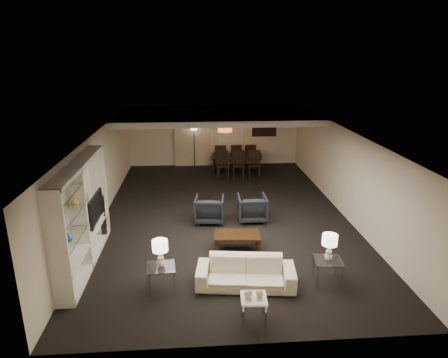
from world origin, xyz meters
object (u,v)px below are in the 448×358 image
coffee_table (237,241)px  marble_table (253,308)px  pendant_light (225,128)px  armchair_right (252,208)px  table_lamp_right (329,247)px  television (91,208)px  chair_nm (239,165)px  chair_nr (254,164)px  floor_lamp (194,146)px  chair_fr (250,156)px  vase_amber (75,201)px  vase_blue (68,237)px  table_lamp_left (160,254)px  chair_fm (235,156)px  dining_table (237,164)px  side_table_right (327,271)px  chair_nl (223,165)px  armchair_left (210,209)px  chair_fl (220,156)px  side_table_left (162,278)px  floor_speaker (103,217)px  sofa (246,273)px

coffee_table → marble_table: size_ratio=2.40×
pendant_light → marble_table: size_ratio=1.14×
armchair_right → table_lamp_right: 3.50m
television → chair_nm: (4.11, 5.54, -0.57)m
chair_nr → floor_lamp: size_ratio=0.57×
chair_fr → vase_amber: bearing=58.7°
table_lamp_right → vase_blue: 5.18m
chair_nm → table_lamp_left: bearing=-104.6°
chair_fm → vase_blue: bearing=57.4°
table_lamp_right → chair_fm: bearing=96.8°
dining_table → side_table_right: bearing=-74.7°
coffee_table → vase_blue: 3.89m
chair_fm → table_lamp_left: bearing=68.0°
chair_nl → chair_nm: same height
armchair_left → chair_nr: size_ratio=0.80×
vase_amber → floor_lamp: size_ratio=0.09×
side_table_right → table_lamp_right: (0.00, 0.00, 0.54)m
table_lamp_right → table_lamp_left: bearing=180.0°
table_lamp_left → vase_amber: 2.11m
chair_nr → chair_fm: 1.43m
vase_blue → chair_fl: size_ratio=0.18×
dining_table → chair_fl: bearing=140.7°
side_table_right → table_lamp_left: 3.44m
side_table_right → vase_blue: bearing=178.6°
side_table_left → table_lamp_right: 3.44m
side_table_right → chair_nr: chair_nr is taller
vase_blue → chair_nl: vase_blue is taller
marble_table → vase_amber: bearing=151.4°
vase_amber → chair_fl: (3.54, 7.85, -1.13)m
chair_nr → floor_speaker: bearing=-128.8°
table_lamp_left → chair_fl: table_lamp_left is taller
floor_speaker → chair_nm: size_ratio=1.13×
vase_amber → vase_blue: bearing=-90.0°
side_table_right → table_lamp_left: size_ratio=0.97×
armchair_left → chair_nl: size_ratio=0.80×
table_lamp_right → dining_table: 8.07m
vase_blue → chair_nm: bearing=60.2°
table_lamp_right → chair_nr: table_lamp_right is taller
chair_fl → side_table_left: bearing=82.4°
armchair_left → chair_fm: size_ratio=0.80×
chair_nm → side_table_left: bearing=-104.6°
chair_nr → chair_fl: 1.77m
vase_blue → chair_nm: size_ratio=0.18×
side_table_left → sofa: bearing=0.0°
coffee_table → vase_amber: bearing=-166.9°
vase_amber → side_table_left: bearing=-24.2°
chair_nm → chair_fm: size_ratio=1.00×
side_table_right → marble_table: size_ratio=1.20×
side_table_right → chair_fr: size_ratio=0.54×
pendant_light → chair_fm: (0.53, 1.37, -1.41)m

